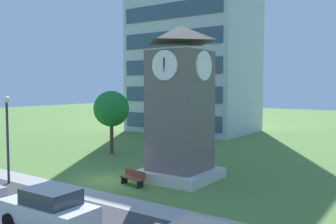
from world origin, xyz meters
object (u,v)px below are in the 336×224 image
park_bench (133,177)px  street_lamp (7,129)px  parked_car_white (49,209)px  clock_tower (180,112)px  tree_streetside (111,109)px

park_bench → street_lamp: (-6.32, -3.79, 2.77)m
parked_car_white → clock_tower: bearing=91.1°
clock_tower → park_bench: (-1.40, -2.82, -3.67)m
clock_tower → park_bench: bearing=-116.4°
street_lamp → parked_car_white: 8.87m
tree_streetside → parked_car_white: (9.71, -13.87, -2.94)m
clock_tower → park_bench: size_ratio=5.02×
clock_tower → parked_car_white: bearing=-88.9°
clock_tower → tree_streetside: clock_tower is taller
park_bench → parked_car_white: size_ratio=0.44×
clock_tower → tree_streetside: size_ratio=1.75×
clock_tower → parked_car_white: size_ratio=2.19×
park_bench → tree_streetside: size_ratio=0.35×
tree_streetside → parked_car_white: 17.19m
street_lamp → parked_car_white: size_ratio=1.20×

